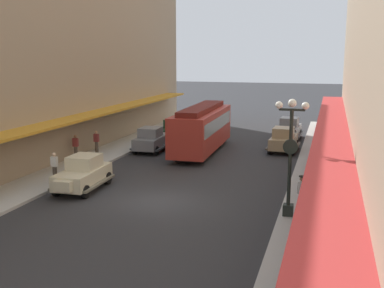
{
  "coord_description": "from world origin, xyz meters",
  "views": [
    {
      "loc": [
        7.98,
        -20.76,
        7.16
      ],
      "look_at": [
        0.0,
        6.0,
        1.8
      ],
      "focal_mm": 43.83,
      "sensor_mm": 36.0,
      "label": 1
    }
  ],
  "objects_px": {
    "streetcar": "(202,127)",
    "pedestrian_2": "(335,143)",
    "lamp_post_with_clock": "(290,153)",
    "fire_hydrant": "(78,166)",
    "parked_car_1": "(83,173)",
    "parked_car_2": "(289,128)",
    "parked_car_0": "(174,130)",
    "pedestrian_4": "(301,193)",
    "pedestrian_3": "(97,142)",
    "pedestrian_1": "(76,147)",
    "parked_car_3": "(152,139)",
    "parked_car_4": "(284,139)",
    "pedestrian_0": "(55,167)"
  },
  "relations": [
    {
      "from": "parked_car_2",
      "to": "parked_car_4",
      "type": "bearing_deg",
      "value": -88.94
    },
    {
      "from": "parked_car_2",
      "to": "streetcar",
      "type": "distance_m",
      "value": 9.43
    },
    {
      "from": "parked_car_0",
      "to": "pedestrian_3",
      "type": "distance_m",
      "value": 7.82
    },
    {
      "from": "parked_car_1",
      "to": "parked_car_2",
      "type": "bearing_deg",
      "value": 63.83
    },
    {
      "from": "pedestrian_3",
      "to": "pedestrian_0",
      "type": "bearing_deg",
      "value": -79.65
    },
    {
      "from": "streetcar",
      "to": "pedestrian_1",
      "type": "distance_m",
      "value": 9.12
    },
    {
      "from": "parked_car_4",
      "to": "fire_hydrant",
      "type": "bearing_deg",
      "value": -136.03
    },
    {
      "from": "parked_car_4",
      "to": "pedestrian_2",
      "type": "xyz_separation_m",
      "value": [
        3.7,
        -0.63,
        0.05
      ]
    },
    {
      "from": "parked_car_0",
      "to": "pedestrian_1",
      "type": "bearing_deg",
      "value": -113.91
    },
    {
      "from": "lamp_post_with_clock",
      "to": "fire_hydrant",
      "type": "relative_size",
      "value": 6.29
    },
    {
      "from": "lamp_post_with_clock",
      "to": "pedestrian_0",
      "type": "bearing_deg",
      "value": 171.24
    },
    {
      "from": "pedestrian_2",
      "to": "fire_hydrant",
      "type": "bearing_deg",
      "value": -145.78
    },
    {
      "from": "lamp_post_with_clock",
      "to": "pedestrian_2",
      "type": "relative_size",
      "value": 3.15
    },
    {
      "from": "parked_car_2",
      "to": "parked_car_0",
      "type": "bearing_deg",
      "value": -158.49
    },
    {
      "from": "lamp_post_with_clock",
      "to": "fire_hydrant",
      "type": "xyz_separation_m",
      "value": [
        -12.75,
        4.05,
        -2.42
      ]
    },
    {
      "from": "lamp_post_with_clock",
      "to": "parked_car_3",
      "type": "bearing_deg",
      "value": 133.02
    },
    {
      "from": "parked_car_3",
      "to": "lamp_post_with_clock",
      "type": "bearing_deg",
      "value": -46.98
    },
    {
      "from": "parked_car_4",
      "to": "pedestrian_4",
      "type": "relative_size",
      "value": 2.58
    },
    {
      "from": "parked_car_0",
      "to": "pedestrian_4",
      "type": "relative_size",
      "value": 2.57
    },
    {
      "from": "parked_car_1",
      "to": "streetcar",
      "type": "relative_size",
      "value": 0.45
    },
    {
      "from": "parked_car_1",
      "to": "pedestrian_3",
      "type": "bearing_deg",
      "value": 113.28
    },
    {
      "from": "parked_car_1",
      "to": "streetcar",
      "type": "distance_m",
      "value": 11.76
    },
    {
      "from": "parked_car_0",
      "to": "lamp_post_with_clock",
      "type": "relative_size",
      "value": 0.83
    },
    {
      "from": "pedestrian_4",
      "to": "pedestrian_0",
      "type": "bearing_deg",
      "value": 174.28
    },
    {
      "from": "lamp_post_with_clock",
      "to": "pedestrian_3",
      "type": "bearing_deg",
      "value": 146.63
    },
    {
      "from": "fire_hydrant",
      "to": "pedestrian_3",
      "type": "xyz_separation_m",
      "value": [
        -1.66,
        5.45,
        0.43
      ]
    },
    {
      "from": "parked_car_0",
      "to": "pedestrian_1",
      "type": "distance_m",
      "value": 9.85
    },
    {
      "from": "lamp_post_with_clock",
      "to": "pedestrian_3",
      "type": "height_order",
      "value": "lamp_post_with_clock"
    },
    {
      "from": "streetcar",
      "to": "pedestrian_2",
      "type": "distance_m",
      "value": 9.62
    },
    {
      "from": "parked_car_1",
      "to": "parked_car_4",
      "type": "height_order",
      "value": "same"
    },
    {
      "from": "fire_hydrant",
      "to": "pedestrian_4",
      "type": "xyz_separation_m",
      "value": [
        13.26,
        -3.4,
        0.45
      ]
    },
    {
      "from": "parked_car_0",
      "to": "parked_car_2",
      "type": "distance_m",
      "value": 9.84
    },
    {
      "from": "parked_car_0",
      "to": "pedestrian_3",
      "type": "bearing_deg",
      "value": -116.39
    },
    {
      "from": "parked_car_2",
      "to": "fire_hydrant",
      "type": "relative_size",
      "value": 5.26
    },
    {
      "from": "pedestrian_3",
      "to": "pedestrian_4",
      "type": "distance_m",
      "value": 17.35
    },
    {
      "from": "pedestrian_2",
      "to": "lamp_post_with_clock",
      "type": "bearing_deg",
      "value": -98.16
    },
    {
      "from": "pedestrian_0",
      "to": "fire_hydrant",
      "type": "bearing_deg",
      "value": 81.7
    },
    {
      "from": "parked_car_2",
      "to": "parked_car_3",
      "type": "xyz_separation_m",
      "value": [
        -9.37,
        -8.16,
        0.0
      ]
    },
    {
      "from": "lamp_post_with_clock",
      "to": "fire_hydrant",
      "type": "height_order",
      "value": "lamp_post_with_clock"
    },
    {
      "from": "pedestrian_4",
      "to": "parked_car_2",
      "type": "bearing_deg",
      "value": 96.71
    },
    {
      "from": "streetcar",
      "to": "pedestrian_0",
      "type": "bearing_deg",
      "value": -117.79
    },
    {
      "from": "parked_car_1",
      "to": "lamp_post_with_clock",
      "type": "height_order",
      "value": "lamp_post_with_clock"
    },
    {
      "from": "streetcar",
      "to": "lamp_post_with_clock",
      "type": "bearing_deg",
      "value": -59.49
    },
    {
      "from": "parked_car_1",
      "to": "pedestrian_1",
      "type": "distance_m",
      "value": 7.24
    },
    {
      "from": "parked_car_0",
      "to": "pedestrian_2",
      "type": "bearing_deg",
      "value": -10.53
    },
    {
      "from": "parked_car_2",
      "to": "fire_hydrant",
      "type": "xyz_separation_m",
      "value": [
        -10.97,
        -16.06,
        -0.38
      ]
    },
    {
      "from": "parked_car_4",
      "to": "parked_car_0",
      "type": "bearing_deg",
      "value": 169.14
    },
    {
      "from": "parked_car_2",
      "to": "streetcar",
      "type": "bearing_deg",
      "value": -127.18
    },
    {
      "from": "streetcar",
      "to": "fire_hydrant",
      "type": "relative_size",
      "value": 11.79
    },
    {
      "from": "streetcar",
      "to": "pedestrian_0",
      "type": "xyz_separation_m",
      "value": [
        -5.6,
        -10.63,
        -0.91
      ]
    }
  ]
}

